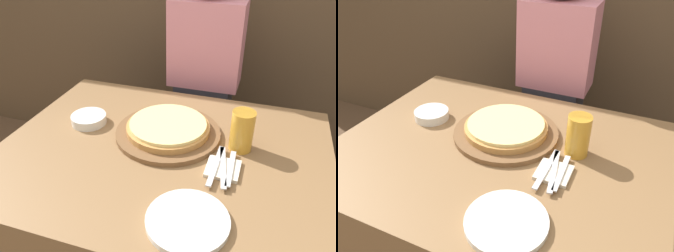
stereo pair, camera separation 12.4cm
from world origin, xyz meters
TOP-DOWN VIEW (x-y plane):
  - dining_table at (0.00, 0.00)m, footprint 1.18×0.92m
  - pizza_on_board at (-0.01, 0.10)m, footprint 0.40×0.40m
  - beer_glass at (0.26, 0.09)m, footprint 0.08×0.08m
  - dinner_plate at (0.17, -0.30)m, footprint 0.23×0.23m
  - side_bowl at (-0.34, 0.08)m, footprint 0.14×0.14m
  - napkin_stack at (0.23, -0.05)m, footprint 0.11×0.11m
  - fork at (0.20, -0.05)m, footprint 0.02×0.22m
  - dinner_knife at (0.23, -0.05)m, footprint 0.06×0.22m
  - spoon at (0.25, -0.05)m, footprint 0.03×0.19m
  - diner_person at (0.01, 0.66)m, footprint 0.35×0.20m

SIDE VIEW (x-z plane):
  - dining_table at x=0.00m, z-range 0.00..0.76m
  - diner_person at x=0.01m, z-range 0.00..1.36m
  - napkin_stack at x=0.23m, z-range 0.76..0.77m
  - dinner_plate at x=0.17m, z-range 0.76..0.78m
  - fork at x=0.20m, z-range 0.77..0.78m
  - dinner_knife at x=0.23m, z-range 0.77..0.78m
  - spoon at x=0.25m, z-range 0.77..0.78m
  - side_bowl at x=-0.34m, z-range 0.76..0.79m
  - pizza_on_board at x=-0.01m, z-range 0.75..0.81m
  - beer_glass at x=0.26m, z-range 0.76..0.92m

